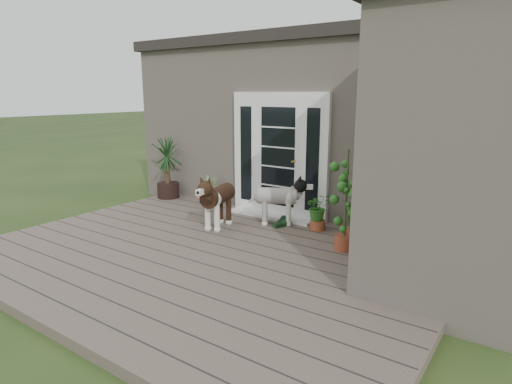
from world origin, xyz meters
The scene contains 16 objects.
deck centered at (0.00, 0.40, 0.06)m, with size 6.20×4.60×0.12m, color #6B5B4C.
house_main centered at (0.00, 4.65, 1.55)m, with size 7.40×4.00×3.10m, color #665E54.
roof_main centered at (0.00, 4.65, 3.20)m, with size 7.60×4.20×0.20m, color #2D2826.
house_wing centered at (2.90, 1.50, 1.55)m, with size 1.60×2.40×3.10m, color #665E54.
door_unit centered at (-0.20, 2.60, 1.19)m, with size 1.90×0.14×2.15m, color white.
door_step centered at (-0.20, 2.40, 0.14)m, with size 1.60×0.40×0.05m, color white.
brindle_dog centered at (-0.58, 1.38, 0.51)m, with size 0.40×0.93×0.78m, color #362013, non-canonical shape.
white_dog centered at (0.12, 2.05, 0.48)m, with size 0.37×0.86×0.71m, color silver, non-canonical shape.
spider_plant centered at (-1.58, 2.36, 0.44)m, with size 0.59×0.59×0.63m, color #808D57, non-canonical shape.
yucca centered at (-2.75, 2.35, 0.74)m, with size 0.85×0.85×1.23m, color black, non-canonical shape.
herb_a centered at (0.80, 2.17, 0.38)m, with size 0.40×0.40×0.51m, color #204C15.
herb_b centered at (1.47, 2.09, 0.46)m, with size 0.45×0.45×0.68m, color #2C5F1B.
herb_c centered at (1.58, 2.40, 0.43)m, with size 0.39×0.39×0.61m, color #26631C.
sapling centered at (1.51, 1.58, 0.85)m, with size 0.43×0.43×1.45m, color #24651C, non-canonical shape.
clog_left centered at (0.17, 2.14, 0.17)m, with size 0.14×0.31×0.09m, color black, non-canonical shape.
clog_right centered at (0.23, 1.96, 0.16)m, with size 0.13×0.29×0.09m, color #153417, non-canonical shape.
Camera 1 is at (3.73, -3.77, 2.25)m, focal length 30.15 mm.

